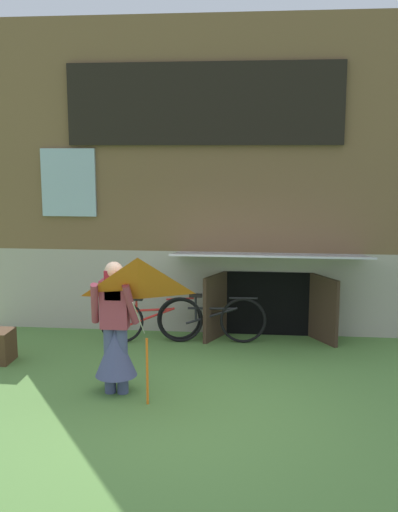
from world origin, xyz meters
TOP-DOWN VIEW (x-y plane):
  - ground_plane at (0.00, 0.00)m, footprint 60.00×60.00m
  - log_house at (0.00, 5.47)m, footprint 7.29×6.06m
  - person at (-0.85, 0.35)m, footprint 0.61×0.53m
  - kite at (-0.43, -0.23)m, footprint 1.12×1.11m
  - bicycle_black at (0.17, 2.48)m, footprint 1.72×0.14m
  - bicycle_red at (-0.78, 2.44)m, footprint 1.55×0.49m

SIDE VIEW (x-z plane):
  - ground_plane at x=0.00m, z-range 0.00..0.00m
  - bicycle_red at x=-0.78m, z-range -0.01..0.72m
  - bicycle_black at x=0.17m, z-range -0.01..0.77m
  - person at x=-0.85m, z-range -0.13..1.54m
  - kite at x=-0.43m, z-range 0.52..2.23m
  - log_house at x=0.00m, z-range 0.00..5.07m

